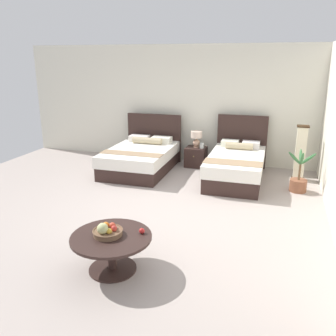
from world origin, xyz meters
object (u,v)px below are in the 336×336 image
object	(u,v)px
nightstand	(196,157)
loose_apple	(142,231)
bed_near_window	(141,157)
table_lamp	(197,137)
potted_palm	(299,181)
vase	(202,146)
coffee_table	(112,245)
floor_lamp_corner	(300,153)
bed_near_corner	(236,165)
fruit_bowl	(107,231)

from	to	relation	value
nightstand	loose_apple	xyz separation A→B (m)	(0.39, -4.52, 0.27)
loose_apple	bed_near_window	bearing A→B (deg)	112.01
table_lamp	potted_palm	xyz separation A→B (m)	(2.34, -1.09, -0.50)
bed_near_window	vase	xyz separation A→B (m)	(1.30, 0.67, 0.23)
coffee_table	floor_lamp_corner	size ratio (longest dim) A/B	0.84
vase	coffee_table	distance (m)	4.66
nightstand	floor_lamp_corner	size ratio (longest dim) A/B	0.41
bed_near_corner	loose_apple	size ratio (longest dim) A/B	30.90
bed_near_window	vase	distance (m)	1.48
bed_near_corner	nightstand	size ratio (longest dim) A/B	4.40
bed_near_corner	vase	world-z (taller)	bed_near_corner
table_lamp	floor_lamp_corner	xyz separation A→B (m)	(2.36, -0.32, -0.13)
bed_near_window	floor_lamp_corner	bearing A→B (deg)	6.67
bed_near_window	vase	world-z (taller)	bed_near_window
bed_near_window	floor_lamp_corner	distance (m)	3.55
table_lamp	vase	bearing A→B (deg)	-22.14
bed_near_window	nightstand	xyz separation A→B (m)	(1.15, 0.71, -0.07)
coffee_table	vase	bearing A→B (deg)	88.91
bed_near_window	loose_apple	xyz separation A→B (m)	(1.54, -3.81, 0.20)
loose_apple	fruit_bowl	bearing A→B (deg)	-155.54
potted_palm	fruit_bowl	bearing A→B (deg)	-122.75
table_lamp	fruit_bowl	size ratio (longest dim) A/B	1.06
vase	floor_lamp_corner	size ratio (longest dim) A/B	0.11
table_lamp	coffee_table	xyz separation A→B (m)	(0.06, -4.72, -0.37)
bed_near_corner	nightstand	world-z (taller)	bed_near_corner
vase	potted_palm	size ratio (longest dim) A/B	0.15
bed_near_window	nightstand	distance (m)	1.35
nightstand	floor_lamp_corner	xyz separation A→B (m)	(2.36, -0.30, 0.36)
floor_lamp_corner	bed_near_corner	bearing A→B (deg)	-162.46
floor_lamp_corner	potted_palm	distance (m)	0.85
bed_near_corner	potted_palm	distance (m)	1.33
coffee_table	floor_lamp_corner	distance (m)	4.97
nightstand	coffee_table	distance (m)	4.70
nightstand	vase	world-z (taller)	vase
bed_near_corner	floor_lamp_corner	distance (m)	1.39
table_lamp	vase	world-z (taller)	table_lamp
bed_near_corner	table_lamp	xyz separation A→B (m)	(-1.06, 0.73, 0.40)
fruit_bowl	bed_near_corner	bearing A→B (deg)	75.18
fruit_bowl	potted_palm	world-z (taller)	potted_palm
fruit_bowl	floor_lamp_corner	distance (m)	4.99
bed_near_corner	potted_palm	size ratio (longest dim) A/B	2.46
bed_near_window	loose_apple	bearing A→B (deg)	-67.99
table_lamp	potted_palm	distance (m)	2.63
bed_near_window	potted_palm	xyz separation A→B (m)	(3.49, -0.36, -0.09)
bed_near_corner	fruit_bowl	xyz separation A→B (m)	(-1.06, -3.99, 0.21)
bed_near_corner	floor_lamp_corner	bearing A→B (deg)	17.54
bed_near_window	loose_apple	world-z (taller)	bed_near_window
bed_near_window	vase	size ratio (longest dim) A/B	15.66
bed_near_corner	nightstand	bearing A→B (deg)	146.37
nightstand	coffee_table	xyz separation A→B (m)	(0.06, -4.70, 0.11)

